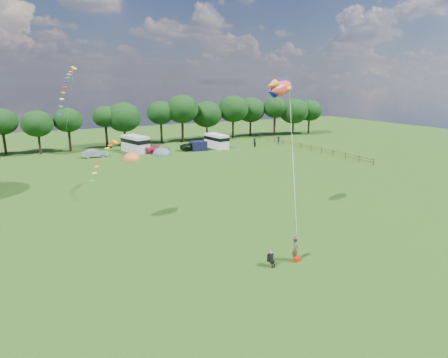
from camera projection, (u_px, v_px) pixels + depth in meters
name	position (u px, v px, depth m)	size (l,w,h in m)	color
ground_plane	(271.00, 250.00, 29.54)	(180.00, 180.00, 0.00)	black
tree_line	(142.00, 115.00, 77.48)	(102.98, 10.98, 10.27)	black
fence	(306.00, 146.00, 73.32)	(0.12, 33.12, 1.20)	#472D19
car_b	(95.00, 153.00, 66.03)	(1.51, 4.05, 1.43)	#92969A
car_c	(158.00, 149.00, 70.37)	(1.89, 4.49, 1.35)	#BD223B
car_d	(194.00, 146.00, 72.94)	(2.48, 5.49, 1.50)	black
campervan_c	(135.00, 143.00, 70.78)	(4.29, 6.82, 3.10)	silver
campervan_d	(217.00, 141.00, 75.29)	(3.11, 5.94, 2.79)	white
tent_orange	(132.00, 159.00, 64.34)	(2.95, 3.23, 2.31)	orange
tent_greyblue	(162.00, 155.00, 68.56)	(3.47, 3.80, 2.58)	#445A64
awning_navy	(199.00, 146.00, 72.67)	(2.87, 2.33, 1.79)	black
kite_flyer	(295.00, 249.00, 27.72)	(0.65, 0.43, 1.79)	brown
camp_chair	(271.00, 257.00, 26.89)	(0.61, 0.62, 1.17)	#99999E
kite_bag	(297.00, 259.00, 27.72)	(0.50, 0.33, 0.35)	#B72008
fish_kite	(279.00, 88.00, 33.91)	(3.86, 2.34, 2.02)	#F73A2C
streamer_kite_a	(68.00, 83.00, 46.53)	(3.40, 5.60, 5.78)	#EBCD01
streamer_kite_b	(106.00, 154.00, 44.11)	(4.35, 4.66, 3.82)	#CE8000
walker_a	(254.00, 143.00, 75.87)	(0.91, 0.56, 1.88)	black
walker_b	(278.00, 141.00, 79.32)	(1.10, 0.51, 1.71)	black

